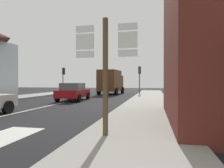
# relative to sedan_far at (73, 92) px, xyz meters

# --- Properties ---
(ground_plane) EXTENTS (80.00, 80.00, 0.00)m
(ground_plane) POSITION_rel_sedan_far_xyz_m (-0.11, 0.07, -0.76)
(ground_plane) COLOR black
(sidewalk_right) EXTENTS (3.12, 44.00, 0.14)m
(sidewalk_right) POSITION_rel_sedan_far_xyz_m (6.15, -1.93, -0.69)
(sidewalk_right) COLOR gray
(sidewalk_right) RESTS_ON ground
(lane_centre_stripe) EXTENTS (0.16, 12.00, 0.01)m
(lane_centre_stripe) POSITION_rel_sedan_far_xyz_m (-0.11, -3.93, -0.75)
(lane_centre_stripe) COLOR silver
(lane_centre_stripe) RESTS_ON ground
(lane_turn_arrow) EXTENTS (1.20, 2.20, 0.01)m
(lane_turn_arrow) POSITION_rel_sedan_far_xyz_m (2.47, -10.93, -0.75)
(lane_turn_arrow) COLOR silver
(lane_turn_arrow) RESTS_ON ground
(sedan_far) EXTENTS (2.20, 4.31, 1.47)m
(sedan_far) POSITION_rel_sedan_far_xyz_m (0.00, 0.00, 0.00)
(sedan_far) COLOR maroon
(sedan_far) RESTS_ON ground
(delivery_truck) EXTENTS (2.81, 5.15, 3.05)m
(delivery_truck) POSITION_rel_sedan_far_xyz_m (1.15, 9.58, 0.89)
(delivery_truck) COLOR #4C2D14
(delivery_truck) RESTS_ON ground
(route_sign_post) EXTENTS (1.66, 0.14, 3.20)m
(route_sign_post) POSITION_rel_sedan_far_xyz_m (5.31, -10.72, 1.15)
(route_sign_post) COLOR brown
(route_sign_post) RESTS_ON ground
(traffic_light_far_left) EXTENTS (0.30, 0.49, 3.45)m
(traffic_light_far_left) POSITION_rel_sedan_far_xyz_m (-5.11, 8.97, 1.79)
(traffic_light_far_left) COLOR #47474C
(traffic_light_far_left) RESTS_ON ground
(traffic_light_far_right) EXTENTS (0.30, 0.49, 3.44)m
(traffic_light_far_right) POSITION_rel_sedan_far_xyz_m (4.89, 8.74, 1.79)
(traffic_light_far_right) COLOR #47474C
(traffic_light_far_right) RESTS_ON ground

